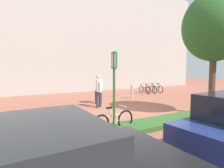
% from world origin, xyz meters
% --- Properties ---
extents(ground_plane, '(60.00, 60.00, 0.00)m').
position_xyz_m(ground_plane, '(0.00, 0.00, 0.00)').
color(ground_plane, '#9E5B47').
extents(building_facade, '(28.00, 1.20, 10.00)m').
position_xyz_m(building_facade, '(0.00, 8.78, 5.00)').
color(building_facade, '#B2ADA3').
rests_on(building_facade, ground).
extents(planter_strip, '(7.00, 1.10, 0.16)m').
position_xyz_m(planter_strip, '(-0.52, -2.35, 0.08)').
color(planter_strip, '#336028').
rests_on(planter_strip, ground).
extents(tree_sidewalk, '(2.74, 2.74, 5.41)m').
position_xyz_m(tree_sidewalk, '(2.79, -2.39, 3.88)').
color(tree_sidewalk, brown).
rests_on(tree_sidewalk, ground).
extents(parking_sign_post, '(0.08, 0.36, 2.63)m').
position_xyz_m(parking_sign_post, '(-2.23, -2.35, 1.71)').
color(parking_sign_post, '#2D7238').
rests_on(parking_sign_post, ground).
extents(bike_at_sign, '(1.67, 0.42, 0.86)m').
position_xyz_m(bike_at_sign, '(-2.17, -2.22, 0.35)').
color(bike_at_sign, black).
rests_on(bike_at_sign, ground).
extents(bike_rack_cluster, '(2.11, 1.64, 0.83)m').
position_xyz_m(bike_rack_cluster, '(5.42, 4.73, 0.35)').
color(bike_rack_cluster, '#99999E').
rests_on(bike_rack_cluster, ground).
extents(bollard_steel, '(0.16, 0.16, 0.90)m').
position_xyz_m(bollard_steel, '(2.25, 2.99, 0.45)').
color(bollard_steel, '#ADADB2').
rests_on(bollard_steel, ground).
extents(person_shirt_blue, '(0.60, 0.33, 1.72)m').
position_xyz_m(person_shirt_blue, '(-0.54, 2.46, 0.98)').
color(person_shirt_blue, '#383342').
rests_on(person_shirt_blue, ground).
extents(person_shirt_white, '(0.38, 0.61, 1.72)m').
position_xyz_m(person_shirt_white, '(-0.97, 1.50, 0.98)').
color(person_shirt_white, '#383342').
rests_on(person_shirt_white, ground).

